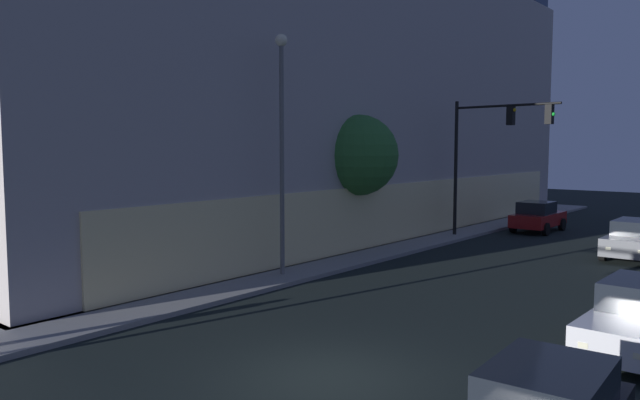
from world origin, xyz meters
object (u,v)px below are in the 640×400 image
traffic_light_far_corner (491,139)px  modern_building (224,89)px  sidewalk_tree (358,155)px  street_lamp_sidewalk (282,127)px  car_grey (637,239)px  car_white (640,318)px  car_red (538,216)px

traffic_light_far_corner → modern_building: bearing=97.8°
modern_building → sidewalk_tree: 15.09m
street_lamp_sidewalk → car_grey: size_ratio=2.00×
sidewalk_tree → car_grey: size_ratio=1.41×
car_white → car_red: (18.67, 9.03, 0.03)m
traffic_light_far_corner → car_white: traffic_light_far_corner is taller
car_red → traffic_light_far_corner: bearing=172.4°
modern_building → car_white: bearing=-113.1°
car_grey → car_red: car_red is taller
traffic_light_far_corner → street_lamp_sidewalk: street_lamp_sidewalk is taller
modern_building → street_lamp_sidewalk: 18.43m
sidewalk_tree → street_lamp_sidewalk: bearing=-170.6°
modern_building → traffic_light_far_corner: bearing=-82.2°
traffic_light_far_corner → car_grey: (-0.63, -6.89, -4.30)m
traffic_light_far_corner → car_white: 17.31m
traffic_light_far_corner → car_red: size_ratio=1.64×
traffic_light_far_corner → car_white: bearing=-144.7°
car_grey → car_red: bearing=47.9°
traffic_light_far_corner → car_red: bearing=-7.6°
traffic_light_far_corner → sidewalk_tree: (-6.90, 3.17, -0.78)m
car_white → sidewalk_tree: bearing=62.2°
modern_building → car_grey: size_ratio=9.39×
modern_building → car_red: (7.32, -17.63, -7.55)m
traffic_light_far_corner → sidewalk_tree: bearing=155.3°
modern_building → sidewalk_tree: (-4.57, -13.80, -4.04)m
car_white → car_red: size_ratio=1.08×
car_white → car_grey: 13.35m
sidewalk_tree → car_red: bearing=-17.9°
street_lamp_sidewalk → car_red: 18.70m
street_lamp_sidewalk → car_grey: (12.29, -9.06, -4.62)m
modern_building → car_white: (-11.35, -26.67, -7.57)m
car_grey → street_lamp_sidewalk: bearing=143.6°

